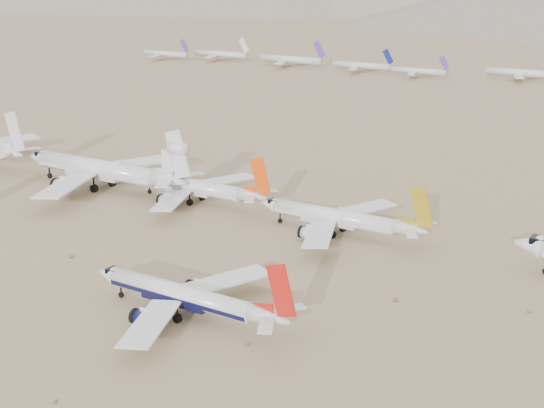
% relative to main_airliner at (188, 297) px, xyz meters
% --- Properties ---
extents(ground, '(7000.00, 7000.00, 0.00)m').
position_rel_main_airliner_xyz_m(ground, '(-9.74, -4.59, -4.01)').
color(ground, '#7D6248').
rests_on(ground, ground).
extents(main_airliner, '(41.31, 40.34, 14.58)m').
position_rel_main_airliner_xyz_m(main_airliner, '(0.00, 0.00, 0.00)').
color(main_airliner, silver).
rests_on(main_airliner, ground).
extents(row2_gold_tail, '(42.00, 41.08, 14.96)m').
position_rel_main_airliner_xyz_m(row2_gold_tail, '(2.51, 53.71, 0.17)').
color(row2_gold_tail, silver).
rests_on(row2_gold_tail, ground).
extents(row2_orange_tail, '(42.78, 41.85, 15.26)m').
position_rel_main_airliner_xyz_m(row2_orange_tail, '(-41.39, 56.11, 0.27)').
color(row2_orange_tail, silver).
rests_on(row2_orange_tail, ground).
extents(row2_white_trijet, '(57.41, 56.11, 20.34)m').
position_rel_main_airliner_xyz_m(row2_white_trijet, '(-70.83, 52.53, 1.88)').
color(row2_white_trijet, silver).
rests_on(row2_white_trijet, ground).
extents(desert_scrub, '(267.29, 129.94, 0.63)m').
position_rel_main_airliner_xyz_m(desert_scrub, '(-3.36, -31.21, -3.72)').
color(desert_scrub, brown).
rests_on(desert_scrub, ground).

